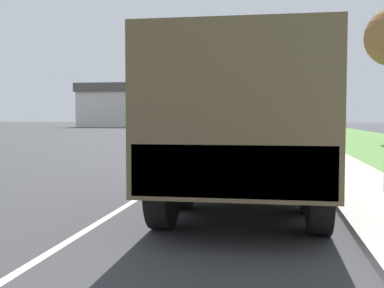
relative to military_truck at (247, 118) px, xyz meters
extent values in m
plane|color=#38383A|center=(-2.10, 27.71, -1.55)|extent=(180.00, 180.00, 0.00)
cube|color=silver|center=(-2.10, 27.71, -1.55)|extent=(0.12, 120.00, 0.00)
cube|color=beige|center=(2.40, 27.71, -1.49)|extent=(1.80, 120.00, 0.12)
cube|color=#56843D|center=(6.80, 27.71, -1.54)|extent=(7.00, 120.00, 0.02)
cube|color=#474C38|center=(0.00, 2.59, 0.00)|extent=(2.43, 1.94, 1.88)
cube|color=brown|center=(0.00, -0.89, 0.10)|extent=(2.43, 5.00, 2.07)
cube|color=#474C38|center=(0.00, -3.34, -0.59)|extent=(2.31, 0.10, 0.60)
cube|color=red|center=(-0.91, -3.36, -0.39)|extent=(0.12, 0.06, 0.12)
cube|color=red|center=(0.91, -3.36, -0.39)|extent=(0.12, 0.06, 0.12)
cylinder|color=black|center=(-1.07, 2.49, -0.97)|extent=(0.30, 1.17, 1.17)
cylinder|color=black|center=(1.07, 2.49, -0.97)|extent=(0.30, 1.17, 1.17)
cylinder|color=black|center=(-1.07, -2.14, -0.97)|extent=(0.30, 1.17, 1.17)
cylinder|color=black|center=(1.07, -2.14, -0.97)|extent=(0.30, 1.17, 1.17)
cylinder|color=black|center=(-1.07, -0.64, -0.97)|extent=(0.30, 1.17, 1.17)
cylinder|color=black|center=(1.07, -0.64, -0.97)|extent=(0.30, 1.17, 1.17)
cube|color=silver|center=(-4.18, 13.41, -1.05)|extent=(1.78, 4.23, 0.65)
cube|color=black|center=(-4.18, 13.49, -0.38)|extent=(1.57, 1.90, 0.68)
cylinder|color=black|center=(-4.97, 14.76, -1.23)|extent=(0.20, 0.64, 0.64)
cylinder|color=black|center=(-3.40, 14.76, -1.23)|extent=(0.20, 0.64, 0.64)
cylinder|color=black|center=(-4.97, 12.05, -1.23)|extent=(0.20, 0.64, 0.64)
cylinder|color=black|center=(-3.40, 12.05, -1.23)|extent=(0.20, 0.64, 0.64)
cube|color=#B7BABF|center=(-3.56, 26.45, -1.07)|extent=(1.88, 4.14, 0.61)
cube|color=black|center=(-3.56, 26.54, -0.45)|extent=(1.66, 1.86, 0.64)
cylinder|color=black|center=(-4.40, 27.78, -1.23)|extent=(0.20, 0.64, 0.64)
cylinder|color=black|center=(-2.72, 27.78, -1.23)|extent=(0.20, 0.64, 0.64)
cylinder|color=black|center=(-4.40, 25.13, -1.23)|extent=(0.20, 0.64, 0.64)
cylinder|color=black|center=(-2.72, 25.13, -1.23)|extent=(0.20, 0.64, 0.64)
cube|color=silver|center=(-0.03, 34.70, -1.07)|extent=(1.80, 4.77, 0.61)
cube|color=black|center=(-0.03, 34.80, -0.45)|extent=(1.59, 2.15, 0.64)
cylinder|color=black|center=(-0.83, 36.23, -1.23)|extent=(0.20, 0.64, 0.64)
cylinder|color=black|center=(0.77, 36.23, -1.23)|extent=(0.20, 0.64, 0.64)
cylinder|color=black|center=(-0.83, 33.18, -1.23)|extent=(0.20, 0.64, 0.64)
cylinder|color=black|center=(0.77, 33.18, -1.23)|extent=(0.20, 0.64, 0.64)
cube|color=beige|center=(-21.67, 64.13, 1.01)|extent=(12.12, 13.57, 5.12)
cube|color=#514C47|center=(-21.67, 64.13, 4.20)|extent=(12.61, 14.12, 1.28)
camera|label=1|loc=(0.44, -8.70, 0.03)|focal=45.00mm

